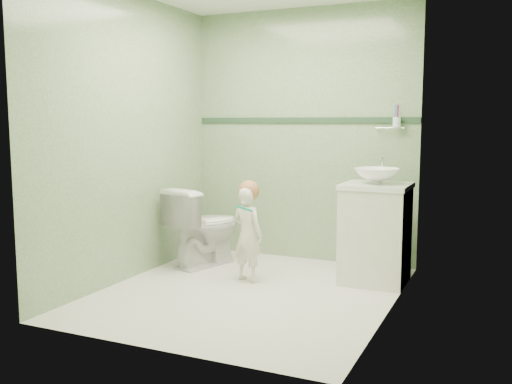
% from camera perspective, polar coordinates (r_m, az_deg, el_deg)
% --- Properties ---
extents(ground, '(2.50, 2.50, 0.00)m').
position_cam_1_polar(ground, '(4.54, -0.79, -10.04)').
color(ground, white).
rests_on(ground, ground).
extents(room_shell, '(2.50, 2.54, 2.40)m').
position_cam_1_polar(room_shell, '(4.34, -0.82, 5.29)').
color(room_shell, gray).
rests_on(room_shell, ground).
extents(trim_stripe, '(2.20, 0.02, 0.05)m').
position_cam_1_polar(trim_stripe, '(5.48, 4.70, 7.21)').
color(trim_stripe, '#26432C').
rests_on(trim_stripe, room_shell).
extents(vanity, '(0.52, 0.50, 0.80)m').
position_cam_1_polar(vanity, '(4.83, 11.89, -4.25)').
color(vanity, silver).
rests_on(vanity, ground).
extents(counter, '(0.54, 0.52, 0.04)m').
position_cam_1_polar(counter, '(4.76, 12.02, 0.59)').
color(counter, white).
rests_on(counter, vanity).
extents(basin, '(0.37, 0.37, 0.13)m').
position_cam_1_polar(basin, '(4.75, 12.04, 1.60)').
color(basin, white).
rests_on(basin, counter).
extents(faucet, '(0.03, 0.13, 0.18)m').
position_cam_1_polar(faucet, '(4.93, 12.52, 2.71)').
color(faucet, silver).
rests_on(faucet, counter).
extents(cup_holder, '(0.26, 0.07, 0.21)m').
position_cam_1_polar(cup_holder, '(5.20, 13.87, 6.82)').
color(cup_holder, silver).
rests_on(cup_holder, room_shell).
extents(toilet, '(0.61, 0.81, 0.74)m').
position_cam_1_polar(toilet, '(5.32, -5.21, -3.43)').
color(toilet, white).
rests_on(toilet, ground).
extents(toddler, '(0.33, 0.26, 0.80)m').
position_cam_1_polar(toddler, '(4.76, -0.85, -4.26)').
color(toddler, beige).
rests_on(toddler, ground).
extents(hair_cap, '(0.18, 0.18, 0.18)m').
position_cam_1_polar(hair_cap, '(4.73, -0.73, 0.13)').
color(hair_cap, '#A36642').
rests_on(hair_cap, toddler).
extents(teal_toothbrush, '(0.11, 0.14, 0.08)m').
position_cam_1_polar(teal_toothbrush, '(4.58, -1.13, -1.63)').
color(teal_toothbrush, '#038870').
rests_on(teal_toothbrush, toddler).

